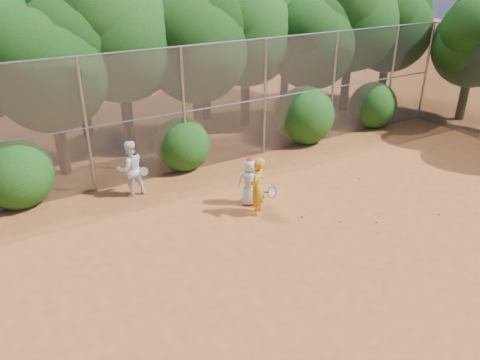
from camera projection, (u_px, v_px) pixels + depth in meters
ground at (328, 251)px, 11.22m from camera, size 80.00×80.00×0.00m
fence_back at (209, 106)px, 14.95m from camera, size 20.05×0.09×4.03m
tree_2 at (48, 62)px, 13.77m from camera, size 3.99×3.47×5.47m
tree_3 at (119, 23)px, 15.33m from camera, size 4.89×4.26×6.70m
tree_4 at (196, 40)px, 16.26m from camera, size 4.19×3.64×5.73m
tree_5 at (246, 24)px, 17.89m from camera, size 4.51×3.92×6.17m
tree_6 at (313, 38)px, 18.48m from camera, size 3.86×3.36×5.29m
tree_7 at (353, 11)px, 19.73m from camera, size 4.77×4.14×6.53m
tree_8 at (391, 20)px, 20.59m from camera, size 4.25×3.70×5.82m
tree_10 at (72, 11)px, 16.50m from camera, size 5.15×4.48×7.06m
tree_11 at (204, 18)px, 18.64m from camera, size 4.64×4.03×6.35m
tree_12 at (288, 2)px, 20.98m from camera, size 5.02×4.37×6.88m
tree_13 at (476, 36)px, 18.79m from camera, size 3.86×3.36×5.29m
bush_0 at (16, 171)px, 12.99m from camera, size 2.00×2.00×2.00m
bush_1 at (182, 142)px, 15.29m from camera, size 1.80×1.80×1.80m
bush_2 at (305, 113)px, 17.45m from camera, size 2.20×2.20×2.20m
bush_3 at (373, 103)px, 19.10m from camera, size 1.90×1.90×1.90m
player_yellow at (257, 187)px, 12.50m from camera, size 0.86×0.70×1.64m
player_teen at (250, 181)px, 13.07m from camera, size 0.81×0.75×1.41m
player_white at (130, 168)px, 13.53m from camera, size 0.89×0.77×1.68m
ball_0 at (340, 221)px, 12.44m from camera, size 0.07×0.07×0.07m
ball_1 at (336, 186)px, 14.29m from camera, size 0.07×0.07×0.07m
ball_2 at (377, 221)px, 12.41m from camera, size 0.07×0.07×0.07m
ball_3 at (439, 214)px, 12.77m from camera, size 0.07×0.07×0.07m
ball_4 at (302, 216)px, 12.65m from camera, size 0.07×0.07×0.07m
ball_5 at (360, 178)px, 14.85m from camera, size 0.07×0.07×0.07m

